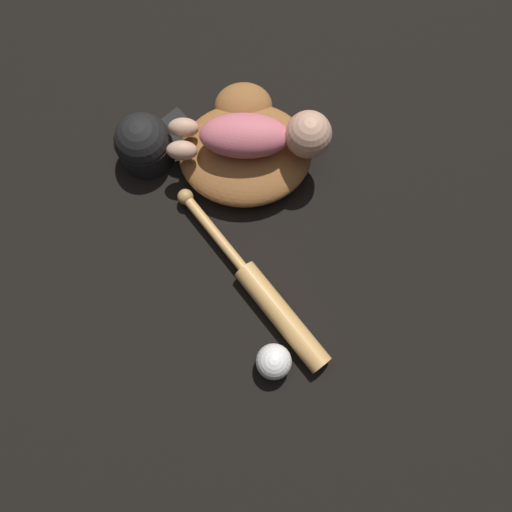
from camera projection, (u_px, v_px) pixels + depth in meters
name	position (u px, v px, depth m)	size (l,w,h in m)	color
ground_plane	(227.00, 147.00, 1.26)	(6.00, 6.00, 0.00)	black
baseball_glove	(245.00, 146.00, 1.22)	(0.39, 0.39, 0.09)	#935B2D
baby_figure	(262.00, 136.00, 1.13)	(0.38, 0.19, 0.11)	#D16670
baseball_bat	(267.00, 297.00, 1.13)	(0.45, 0.34, 0.05)	tan
baseball	(274.00, 362.00, 1.08)	(0.08, 0.08, 0.08)	white
baseball_cap	(145.00, 144.00, 1.20)	(0.19, 0.22, 0.14)	black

